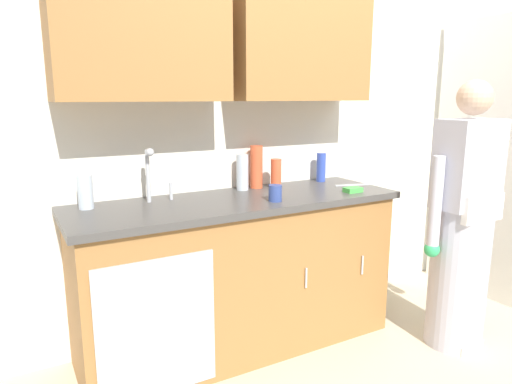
# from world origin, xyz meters

# --- Properties ---
(ground_plane) EXTENTS (9.00, 9.00, 0.00)m
(ground_plane) POSITION_xyz_m (0.00, 0.00, 0.00)
(ground_plane) COLOR beige
(kitchen_wall_with_uppers) EXTENTS (4.80, 0.44, 2.70)m
(kitchen_wall_with_uppers) POSITION_xyz_m (-0.14, 0.99, 1.48)
(kitchen_wall_with_uppers) COLOR silver
(kitchen_wall_with_uppers) RESTS_ON ground
(closet_door_panel) EXTENTS (0.04, 1.10, 2.10)m
(closet_door_panel) POSITION_xyz_m (1.45, 0.40, 1.05)
(closet_door_panel) COLOR silver
(closet_door_panel) RESTS_ON ground
(counter_cabinet) EXTENTS (1.90, 0.62, 0.90)m
(counter_cabinet) POSITION_xyz_m (-0.55, 0.70, 0.45)
(counter_cabinet) COLOR #9E6B38
(counter_cabinet) RESTS_ON ground
(countertop) EXTENTS (1.96, 0.66, 0.04)m
(countertop) POSITION_xyz_m (-0.55, 0.70, 0.92)
(countertop) COLOR #474442
(countertop) RESTS_ON counter_cabinet
(sink) EXTENTS (0.50, 0.36, 0.35)m
(sink) POSITION_xyz_m (-1.00, 0.71, 0.93)
(sink) COLOR #B7BABF
(sink) RESTS_ON counter_cabinet
(person_at_sink) EXTENTS (0.55, 0.34, 1.62)m
(person_at_sink) POSITION_xyz_m (0.64, 0.06, 0.69)
(person_at_sink) COLOR white
(person_at_sink) RESTS_ON ground
(bottle_soap) EXTENTS (0.08, 0.08, 0.28)m
(bottle_soap) POSITION_xyz_m (-0.30, 0.92, 1.08)
(bottle_soap) COLOR #E05933
(bottle_soap) RESTS_ON countertop
(bottle_cleaner_spray) EXTENTS (0.07, 0.07, 0.19)m
(bottle_cleaner_spray) POSITION_xyz_m (-0.20, 0.85, 1.04)
(bottle_cleaner_spray) COLOR #E05933
(bottle_cleaner_spray) RESTS_ON countertop
(bottle_dish_liquid) EXTENTS (0.06, 0.06, 0.20)m
(bottle_dish_liquid) POSITION_xyz_m (0.21, 0.90, 1.04)
(bottle_dish_liquid) COLOR #334CB2
(bottle_dish_liquid) RESTS_ON countertop
(bottle_water_short) EXTENTS (0.08, 0.08, 0.18)m
(bottle_water_short) POSITION_xyz_m (-1.37, 0.86, 1.03)
(bottle_water_short) COLOR silver
(bottle_water_short) RESTS_ON countertop
(bottle_water_tall) EXTENTS (0.08, 0.08, 0.23)m
(bottle_water_tall) POSITION_xyz_m (-0.41, 0.90, 1.05)
(bottle_water_tall) COLOR silver
(bottle_water_tall) RESTS_ON countertop
(cup_by_sink) EXTENTS (0.08, 0.08, 0.09)m
(cup_by_sink) POSITION_xyz_m (-0.40, 0.52, 0.99)
(cup_by_sink) COLOR #33478C
(cup_by_sink) RESTS_ON countertop
(knife_on_counter) EXTENTS (0.24, 0.09, 0.01)m
(knife_on_counter) POSITION_xyz_m (0.30, 0.68, 0.94)
(knife_on_counter) COLOR silver
(knife_on_counter) RESTS_ON countertop
(sponge) EXTENTS (0.11, 0.07, 0.03)m
(sponge) POSITION_xyz_m (0.16, 0.50, 0.96)
(sponge) COLOR #4CBF4C
(sponge) RESTS_ON countertop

